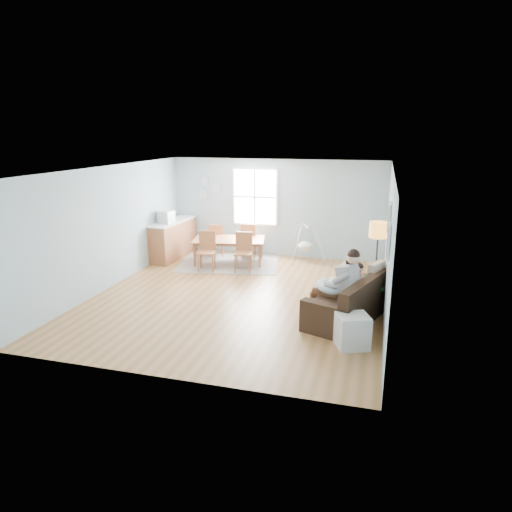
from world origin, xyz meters
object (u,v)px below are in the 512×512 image
(toddler, at_px, (354,279))
(baby_swing, at_px, (305,246))
(monitor, at_px, (166,217))
(storage_cube, at_px, (352,331))
(chair_ne, at_px, (249,238))
(chair_se, at_px, (244,249))
(sofa, at_px, (352,304))
(dining_table, at_px, (229,251))
(chair_nw, at_px, (216,238))
(father, at_px, (340,283))
(chair_sw, at_px, (207,248))
(floor_lamp, at_px, (378,237))
(counter, at_px, (173,239))

(toddler, distance_m, baby_swing, 3.79)
(toddler, distance_m, monitor, 5.73)
(storage_cube, xyz_separation_m, chair_ne, (-3.18, 4.86, 0.28))
(toddler, height_order, chair_se, toddler)
(sofa, distance_m, dining_table, 4.53)
(chair_nw, height_order, baby_swing, baby_swing)
(sofa, height_order, storage_cube, sofa)
(father, distance_m, baby_swing, 4.15)
(father, xyz_separation_m, baby_swing, (-1.28, 3.93, -0.32))
(dining_table, relative_size, chair_sw, 1.90)
(storage_cube, bearing_deg, sofa, 93.92)
(father, xyz_separation_m, chair_nw, (-3.77, 3.75, -0.23))
(sofa, relative_size, monitor, 5.69)
(storage_cube, relative_size, dining_table, 0.34)
(floor_lamp, xyz_separation_m, chair_sw, (-4.16, 1.49, -0.87))
(counter, bearing_deg, sofa, -31.26)
(chair_se, bearing_deg, dining_table, 136.86)
(chair_nw, bearing_deg, monitor, -146.12)
(sofa, distance_m, storage_cube, 1.19)
(counter, bearing_deg, baby_swing, 9.12)
(chair_nw, bearing_deg, dining_table, -44.11)
(sofa, bearing_deg, chair_sw, 149.27)
(toddler, xyz_separation_m, storage_cube, (0.09, -1.41, -0.44))
(chair_sw, distance_m, baby_swing, 2.69)
(monitor, bearing_deg, chair_nw, 33.88)
(father, distance_m, chair_se, 3.75)
(floor_lamp, distance_m, chair_se, 3.74)
(father, relative_size, storage_cube, 2.27)
(chair_ne, relative_size, counter, 0.51)
(floor_lamp, height_order, storage_cube, floor_lamp)
(floor_lamp, distance_m, chair_nw, 5.25)
(father, height_order, dining_table, father)
(chair_se, bearing_deg, monitor, 171.57)
(sofa, bearing_deg, dining_table, 139.28)
(storage_cube, distance_m, chair_ne, 5.81)
(floor_lamp, distance_m, storage_cube, 2.28)
(father, xyz_separation_m, counter, (-4.89, 3.35, -0.23))
(toddler, xyz_separation_m, dining_table, (-3.43, 2.74, -0.39))
(chair_sw, height_order, chair_ne, chair_sw)
(chair_se, bearing_deg, counter, 163.02)
(chair_nw, xyz_separation_m, baby_swing, (2.49, 0.18, -0.09))
(chair_ne, bearing_deg, dining_table, -115.57)
(chair_sw, bearing_deg, baby_swing, 32.39)
(dining_table, height_order, chair_nw, chair_nw)
(dining_table, height_order, monitor, monitor)
(dining_table, bearing_deg, counter, 162.71)
(sofa, relative_size, chair_sw, 2.34)
(baby_swing, bearing_deg, floor_lamp, -57.18)
(counter, distance_m, monitor, 0.77)
(chair_se, relative_size, chair_ne, 1.01)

